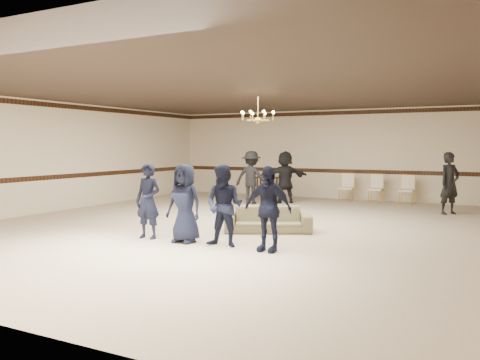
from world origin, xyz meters
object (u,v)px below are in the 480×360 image
object	(u,v)px
boy_a	(148,201)
adult_left	(251,177)
settee	(268,219)
chandelier	(258,108)
boy_d	(268,209)
boy_c	(224,206)
console_table	(269,187)
banquet_chair_right	(407,190)
boy_b	(185,203)
banquet_chair_mid	(376,189)
adult_right	(450,183)
adult_mid	(285,177)
banquet_chair_left	(346,188)

from	to	relation	value
boy_a	adult_left	size ratio (longest dim) A/B	0.90
settee	adult_left	xyz separation A→B (m)	(-2.67, 4.59, 0.59)
chandelier	boy_d	world-z (taller)	chandelier
boy_c	chandelier	bearing A→B (deg)	101.18
chandelier	console_table	distance (m)	6.37
settee	banquet_chair_right	xyz separation A→B (m)	(1.92, 6.69, 0.19)
chandelier	console_table	bearing A→B (deg)	111.47
chandelier	adult_left	world-z (taller)	chandelier
settee	adult_left	distance (m)	5.34
boy_b	banquet_chair_mid	distance (m)	8.76
adult_right	banquet_chair_right	xyz separation A→B (m)	(-1.41, 1.80, -0.39)
boy_a	settee	world-z (taller)	boy_a
chandelier	boy_b	world-z (taller)	chandelier
boy_c	adult_mid	bearing A→B (deg)	99.79
chandelier	settee	xyz separation A→B (m)	(0.94, -1.44, -2.60)
boy_c	boy_b	bearing A→B (deg)	176.39
boy_b	banquet_chair_right	world-z (taller)	boy_b
adult_left	console_table	xyz separation A→B (m)	(-0.41, 2.30, -0.49)
adult_left	banquet_chair_left	distance (m)	3.36
banquet_chair_left	console_table	distance (m)	3.01
adult_mid	adult_right	size ratio (longest dim) A/B	1.00
boy_a	adult_right	world-z (taller)	adult_right
boy_b	banquet_chair_left	size ratio (longest dim) A/B	1.64
boy_d	settee	size ratio (longest dim) A/B	0.81
boy_c	console_table	bearing A→B (deg)	105.40
boy_a	adult_mid	xyz separation A→B (m)	(0.10, 7.15, 0.09)
banquet_chair_left	adult_mid	bearing A→B (deg)	-146.25
chandelier	boy_a	bearing A→B (deg)	-105.71
chandelier	console_table	xyz separation A→B (m)	(-2.14, 5.45, -2.50)
settee	adult_right	xyz separation A→B (m)	(3.33, 4.89, 0.59)
boy_c	settee	bearing A→B (deg)	84.29
adult_right	banquet_chair_right	bearing A→B (deg)	79.11
adult_left	banquet_chair_left	world-z (taller)	adult_left
boy_b	adult_mid	bearing A→B (deg)	97.73
adult_left	adult_right	size ratio (longest dim) A/B	1.00
banquet_chair_mid	banquet_chair_left	bearing A→B (deg)	-178.90
banquet_chair_right	banquet_chair_left	bearing A→B (deg)	-176.32
boy_c	banquet_chair_left	world-z (taller)	boy_c
boy_b	boy_d	xyz separation A→B (m)	(1.80, 0.00, 0.00)
adult_right	console_table	size ratio (longest dim) A/B	1.94
banquet_chair_left	boy_c	bearing A→B (deg)	-95.82
boy_d	adult_right	world-z (taller)	adult_right
boy_b	banquet_chair_left	bearing A→B (deg)	85.42
boy_d	adult_mid	distance (m)	7.61
chandelier	adult_right	distance (m)	5.84
boy_a	console_table	distance (m)	8.84
boy_b	console_table	world-z (taller)	boy_b
boy_d	settee	world-z (taller)	boy_d
settee	adult_left	size ratio (longest dim) A/B	1.10
boy_c	console_table	xyz separation A→B (m)	(-3.02, 8.75, -0.40)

